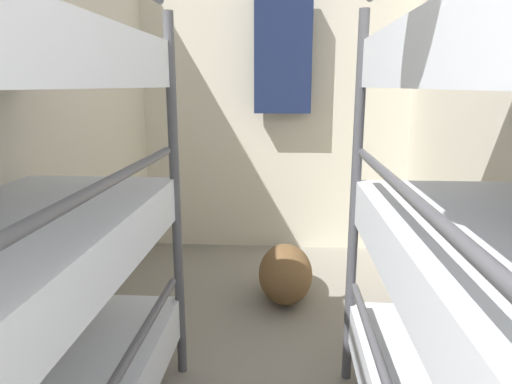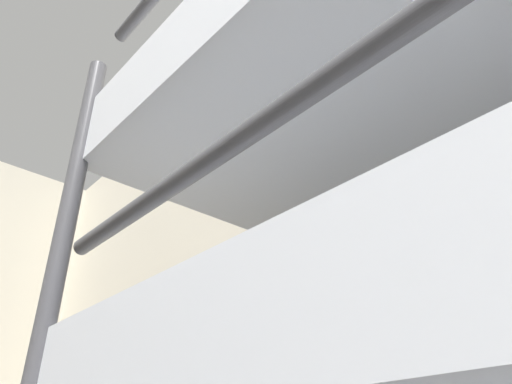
% 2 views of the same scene
% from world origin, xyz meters
% --- Properties ---
extents(wall_back, '(2.29, 0.06, 2.30)m').
position_xyz_m(wall_back, '(0.00, 4.19, 1.15)').
color(wall_back, beige).
rests_on(wall_back, ground_plane).
extents(duffel_bag, '(0.35, 0.59, 0.35)m').
position_xyz_m(duffel_bag, '(0.10, 3.18, 0.17)').
color(duffel_bag, brown).
rests_on(duffel_bag, ground_plane).
extents(hanging_coat, '(0.44, 0.12, 0.90)m').
position_xyz_m(hanging_coat, '(0.06, 4.04, 1.60)').
color(hanging_coat, '#192347').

